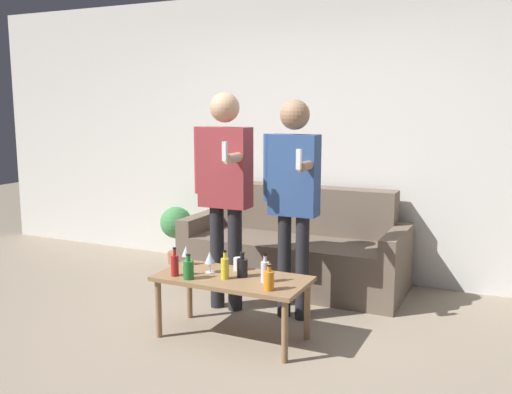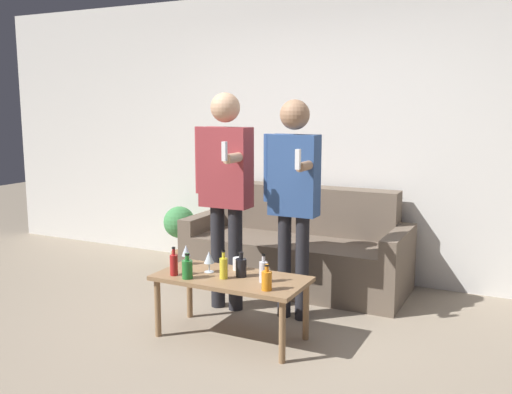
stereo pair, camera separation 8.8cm
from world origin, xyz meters
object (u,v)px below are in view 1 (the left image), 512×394
object	(u,v)px
couch	(295,251)
person_standing_left	(225,182)
person_standing_right	(293,189)
coffee_table	(232,284)
bottle_orange	(175,265)

from	to	relation	value
couch	person_standing_left	size ratio (longest dim) A/B	1.15
couch	person_standing_right	world-z (taller)	person_standing_right
couch	person_standing_right	size ratio (longest dim) A/B	1.19
coffee_table	bottle_orange	size ratio (longest dim) A/B	5.23
couch	person_standing_right	xyz separation A→B (m)	(0.28, -0.79, 0.70)
person_standing_left	person_standing_right	distance (m)	0.57
couch	bottle_orange	distance (m)	1.54
couch	person_standing_right	distance (m)	1.09
bottle_orange	person_standing_right	xyz separation A→B (m)	(0.61, 0.70, 0.48)
coffee_table	bottle_orange	world-z (taller)	bottle_orange
person_standing_left	coffee_table	bearing A→B (deg)	-57.23
coffee_table	person_standing_right	xyz separation A→B (m)	(0.24, 0.55, 0.61)
coffee_table	person_standing_right	world-z (taller)	person_standing_right
coffee_table	person_standing_right	bearing A→B (deg)	66.84
bottle_orange	person_standing_left	xyz separation A→B (m)	(0.04, 0.67, 0.50)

